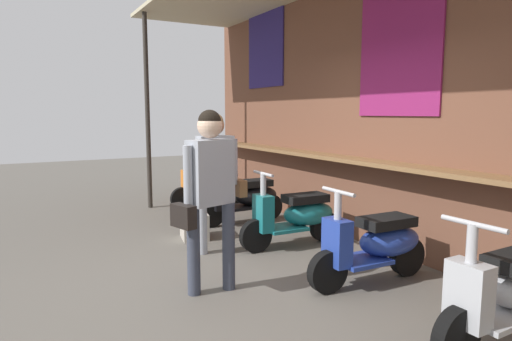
# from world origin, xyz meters

# --- Properties ---
(ground_plane) EXTENTS (25.48, 25.48, 0.00)m
(ground_plane) POSITION_xyz_m (0.00, 0.00, 0.00)
(ground_plane) COLOR #605B54
(market_stall_facade) EXTENTS (9.10, 2.16, 3.62)m
(market_stall_facade) POSITION_xyz_m (0.01, 1.90, 1.97)
(market_stall_facade) COLOR brown
(market_stall_facade) RESTS_ON ground_plane
(scooter_orange) EXTENTS (0.49, 1.40, 0.97)m
(scooter_orange) POSITION_xyz_m (-3.28, 1.08, 0.39)
(scooter_orange) COLOR orange
(scooter_orange) RESTS_ON ground_plane
(scooter_black) EXTENTS (0.46, 1.40, 0.97)m
(scooter_black) POSITION_xyz_m (-2.05, 1.08, 0.39)
(scooter_black) COLOR black
(scooter_black) RESTS_ON ground_plane
(scooter_teal) EXTENTS (0.46, 1.40, 0.97)m
(scooter_teal) POSITION_xyz_m (-0.68, 1.08, 0.39)
(scooter_teal) COLOR #197075
(scooter_teal) RESTS_ON ground_plane
(scooter_blue) EXTENTS (0.46, 1.40, 0.97)m
(scooter_blue) POSITION_xyz_m (0.70, 1.08, 0.39)
(scooter_blue) COLOR #233D9E
(scooter_blue) RESTS_ON ground_plane
(scooter_silver) EXTENTS (0.46, 1.40, 0.97)m
(scooter_silver) POSITION_xyz_m (2.03, 1.08, 0.39)
(scooter_silver) COLOR #B2B5BA
(scooter_silver) RESTS_ON ground_plane
(shopper_with_handbag) EXTENTS (0.40, 0.66, 1.69)m
(shopper_with_handbag) POSITION_xyz_m (0.13, -0.44, 1.04)
(shopper_with_handbag) COLOR #383D4C
(shopper_with_handbag) RESTS_ON ground_plane
(shopper_browsing) EXTENTS (0.27, 0.65, 1.66)m
(shopper_browsing) POSITION_xyz_m (-0.90, 0.09, 1.01)
(shopper_browsing) COLOR #999EA8
(shopper_browsing) RESTS_ON ground_plane
(merchandise_crate) EXTENTS (0.47, 0.41, 0.35)m
(merchandise_crate) POSITION_xyz_m (-1.61, 0.07, 0.17)
(merchandise_crate) COLOR #B2A899
(merchandise_crate) RESTS_ON ground_plane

